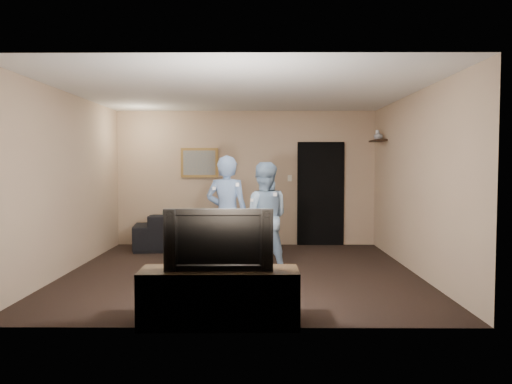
{
  "coord_description": "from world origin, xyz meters",
  "views": [
    {
      "loc": [
        0.26,
        -7.19,
        1.56
      ],
      "look_at": [
        0.21,
        0.3,
        1.15
      ],
      "focal_mm": 35.0,
      "sensor_mm": 36.0,
      "label": 1
    }
  ],
  "objects_px": {
    "wii_player_right": "(263,218)",
    "tv_console": "(219,297)",
    "wii_player_left": "(227,215)",
    "television": "(219,239)",
    "sofa": "(197,231)"
  },
  "relations": [
    {
      "from": "sofa",
      "to": "wii_player_left",
      "type": "xyz_separation_m",
      "value": [
        0.7,
        -2.14,
        0.51
      ]
    },
    {
      "from": "wii_player_left",
      "to": "wii_player_right",
      "type": "relative_size",
      "value": 1.06
    },
    {
      "from": "tv_console",
      "to": "wii_player_right",
      "type": "bearing_deg",
      "value": 77.8
    },
    {
      "from": "wii_player_left",
      "to": "wii_player_right",
      "type": "height_order",
      "value": "wii_player_left"
    },
    {
      "from": "sofa",
      "to": "wii_player_left",
      "type": "distance_m",
      "value": 2.31
    },
    {
      "from": "television",
      "to": "wii_player_left",
      "type": "distance_m",
      "value": 2.21
    },
    {
      "from": "wii_player_right",
      "to": "tv_console",
      "type": "bearing_deg",
      "value": -101.32
    },
    {
      "from": "sofa",
      "to": "tv_console",
      "type": "height_order",
      "value": "sofa"
    },
    {
      "from": "sofa",
      "to": "tv_console",
      "type": "bearing_deg",
      "value": 91.62
    },
    {
      "from": "tv_console",
      "to": "wii_player_right",
      "type": "distance_m",
      "value": 2.37
    },
    {
      "from": "television",
      "to": "wii_player_left",
      "type": "height_order",
      "value": "wii_player_left"
    },
    {
      "from": "tv_console",
      "to": "wii_player_left",
      "type": "xyz_separation_m",
      "value": [
        -0.07,
        2.2,
        0.6
      ]
    },
    {
      "from": "tv_console",
      "to": "wii_player_left",
      "type": "bearing_deg",
      "value": 90.84
    },
    {
      "from": "tv_console",
      "to": "television",
      "type": "bearing_deg",
      "value": 0.0
    },
    {
      "from": "sofa",
      "to": "television",
      "type": "bearing_deg",
      "value": 91.62
    }
  ]
}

